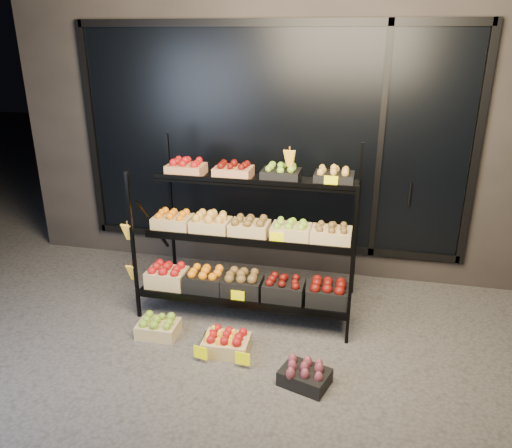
% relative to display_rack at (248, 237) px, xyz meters
% --- Properties ---
extents(ground, '(24.00, 24.00, 0.00)m').
position_rel_display_rack_xyz_m(ground, '(0.00, -0.60, -0.79)').
color(ground, '#514F4C').
rests_on(ground, ground).
extents(building, '(6.00, 2.08, 3.50)m').
position_rel_display_rack_xyz_m(building, '(0.00, 1.99, 0.96)').
color(building, '#2D2826').
rests_on(building, ground).
extents(display_rack, '(2.18, 1.02, 1.74)m').
position_rel_display_rack_xyz_m(display_rack, '(0.00, 0.00, 0.00)').
color(display_rack, black).
rests_on(display_rack, ground).
extents(tag_floor_a, '(0.13, 0.01, 0.12)m').
position_rel_display_rack_xyz_m(tag_floor_a, '(-0.18, -1.00, -0.73)').
color(tag_floor_a, '#FFFD00').
rests_on(tag_floor_a, ground).
extents(tag_floor_b, '(0.13, 0.01, 0.12)m').
position_rel_display_rack_xyz_m(tag_floor_b, '(0.20, -1.00, -0.73)').
color(tag_floor_b, '#FFFD00').
rests_on(tag_floor_b, ground).
extents(floor_crate_left, '(0.38, 0.29, 0.19)m').
position_rel_display_rack_xyz_m(floor_crate_left, '(-0.70, -0.68, -0.70)').
color(floor_crate_left, tan).
rests_on(floor_crate_left, ground).
extents(floor_crate_midleft, '(0.36, 0.28, 0.18)m').
position_rel_display_rack_xyz_m(floor_crate_midleft, '(-0.05, -0.81, -0.70)').
color(floor_crate_midleft, black).
rests_on(floor_crate_midleft, ground).
extents(floor_crate_midright, '(0.42, 0.31, 0.20)m').
position_rel_display_rack_xyz_m(floor_crate_midright, '(-0.00, -0.80, -0.69)').
color(floor_crate_midright, tan).
rests_on(floor_crate_midright, ground).
extents(floor_crate_right, '(0.44, 0.38, 0.19)m').
position_rel_display_rack_xyz_m(floor_crate_right, '(0.73, -1.08, -0.70)').
color(floor_crate_right, black).
rests_on(floor_crate_right, ground).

